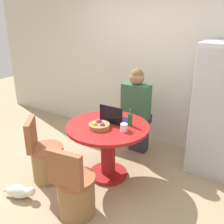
{
  "coord_description": "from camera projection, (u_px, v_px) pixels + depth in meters",
  "views": [
    {
      "loc": [
        1.71,
        -2.23,
        2.13
      ],
      "look_at": [
        0.02,
        0.44,
        0.9
      ],
      "focal_mm": 42.0,
      "sensor_mm": 36.0,
      "label": 1
    }
  ],
  "objects": [
    {
      "name": "person_seated",
      "position": [
        137.0,
        108.0,
        3.94
      ],
      "size": [
        0.4,
        0.37,
        1.37
      ],
      "rotation": [
        0.0,
        0.0,
        3.14
      ],
      "color": "#2D2D38",
      "rests_on": "ground_plane"
    },
    {
      "name": "wall_back",
      "position": [
        152.0,
        66.0,
        4.22
      ],
      "size": [
        7.0,
        0.06,
        2.6
      ],
      "color": "beige",
      "rests_on": "ground_plane"
    },
    {
      "name": "refrigerator",
      "position": [
        224.0,
        111.0,
        3.46
      ],
      "size": [
        0.73,
        0.67,
        1.78
      ],
      "color": "silver",
      "rests_on": "ground_plane"
    },
    {
      "name": "laptop",
      "position": [
        114.0,
        118.0,
        3.45
      ],
      "size": [
        0.34,
        0.26,
        0.24
      ],
      "rotation": [
        0.0,
        0.0,
        3.14
      ],
      "color": "#141947",
      "rests_on": "dining_table"
    },
    {
      "name": "fruit_bowl",
      "position": [
        99.0,
        125.0,
        3.27
      ],
      "size": [
        0.27,
        0.27,
        0.1
      ],
      "color": "olive",
      "rests_on": "dining_table"
    },
    {
      "name": "cat",
      "position": [
        20.0,
        191.0,
        3.16
      ],
      "size": [
        0.42,
        0.24,
        0.17
      ],
      "rotation": [
        0.0,
        0.0,
        0.32
      ],
      "color": "white",
      "rests_on": "ground_plane"
    },
    {
      "name": "ground_plane",
      "position": [
        93.0,
        187.0,
        3.37
      ],
      "size": [
        12.0,
        12.0,
        0.0
      ],
      "primitive_type": "plane",
      "color": "#9E8466"
    },
    {
      "name": "dining_table",
      "position": [
        108.0,
        142.0,
        3.44
      ],
      "size": [
        1.07,
        1.07,
        0.75
      ],
      "color": "maroon",
      "rests_on": "ground_plane"
    },
    {
      "name": "coffee_cup",
      "position": [
        124.0,
        127.0,
        3.18
      ],
      "size": [
        0.09,
        0.09,
        0.1
      ],
      "color": "white",
      "rests_on": "dining_table"
    },
    {
      "name": "bottle",
      "position": [
        130.0,
        119.0,
        3.33
      ],
      "size": [
        0.06,
        0.06,
        0.22
      ],
      "color": "#23602D",
      "rests_on": "dining_table"
    },
    {
      "name": "chair_near_camera",
      "position": [
        75.0,
        192.0,
        2.83
      ],
      "size": [
        0.44,
        0.45,
        0.87
      ],
      "rotation": [
        0.0,
        0.0,
        -3.01
      ],
      "color": "olive",
      "rests_on": "ground_plane"
    },
    {
      "name": "chair_near_left_corner",
      "position": [
        46.0,
        160.0,
        3.45
      ],
      "size": [
        0.5,
        0.5,
        0.87
      ],
      "rotation": [
        0.0,
        0.0,
        2.23
      ],
      "color": "olive",
      "rests_on": "ground_plane"
    }
  ]
}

